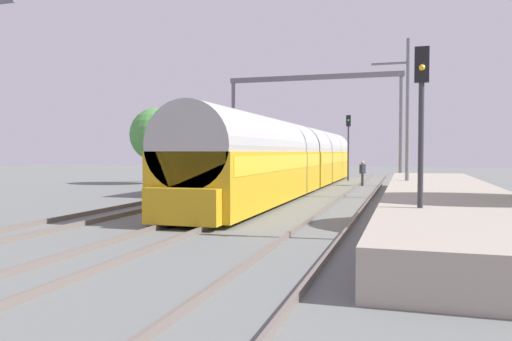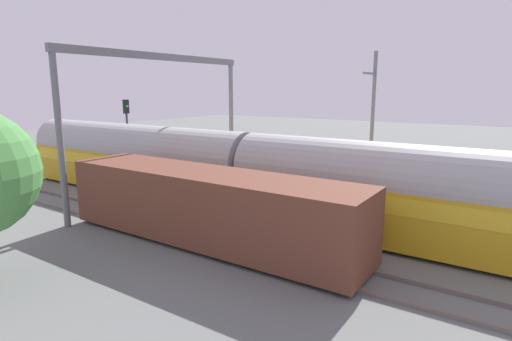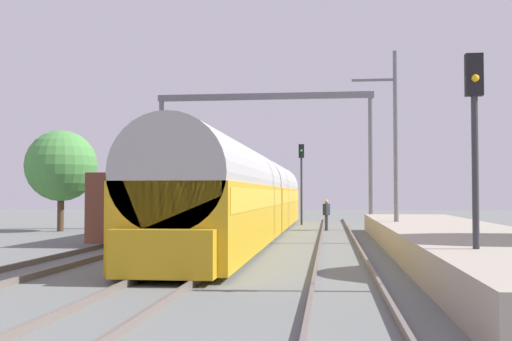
# 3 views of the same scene
# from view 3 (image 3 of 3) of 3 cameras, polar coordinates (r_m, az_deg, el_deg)

# --- Properties ---
(ground) EXTENTS (120.00, 120.00, 0.00)m
(ground) POSITION_cam_3_polar(r_m,az_deg,el_deg) (20.11, -4.04, -8.00)
(ground) COLOR slate
(track_far_west) EXTENTS (1.52, 60.00, 0.16)m
(track_far_west) POSITION_cam_3_polar(r_m,az_deg,el_deg) (21.24, -15.01, -7.40)
(track_far_west) COLOR #695E58
(track_far_west) RESTS_ON ground
(track_west) EXTENTS (1.52, 60.00, 0.16)m
(track_west) POSITION_cam_3_polar(r_m,az_deg,el_deg) (20.10, -4.04, -7.77)
(track_west) COLOR #695E58
(track_west) RESTS_ON ground
(track_east) EXTENTS (1.52, 60.00, 0.16)m
(track_east) POSITION_cam_3_polar(r_m,az_deg,el_deg) (19.76, 7.79, -7.86)
(track_east) COLOR #695E58
(track_east) RESTS_ON ground
(platform) EXTENTS (4.40, 28.00, 0.90)m
(platform) POSITION_cam_3_polar(r_m,az_deg,el_deg) (22.11, 17.68, -6.20)
(platform) COLOR #A39989
(platform) RESTS_ON ground
(passenger_train) EXTENTS (2.93, 32.85, 3.82)m
(passenger_train) POSITION_cam_3_polar(r_m,az_deg,el_deg) (30.25, -0.37, -2.29)
(passenger_train) COLOR gold
(passenger_train) RESTS_ON ground
(freight_car) EXTENTS (2.80, 13.00, 2.70)m
(freight_car) POSITION_cam_3_polar(r_m,az_deg,el_deg) (30.21, -8.29, -3.22)
(freight_car) COLOR brown
(freight_car) RESTS_ON ground
(person_crossing) EXTENTS (0.41, 0.47, 1.73)m
(person_crossing) POSITION_cam_3_polar(r_m,az_deg,el_deg) (34.95, 6.46, -3.80)
(person_crossing) COLOR #353535
(person_crossing) RESTS_ON ground
(railway_signal_near) EXTENTS (0.36, 0.30, 5.02)m
(railway_signal_near) POSITION_cam_3_polar(r_m,az_deg,el_deg) (13.93, 19.38, 2.75)
(railway_signal_near) COLOR #2D2D33
(railway_signal_near) RESTS_ON ground
(railway_signal_far) EXTENTS (0.36, 0.30, 5.32)m
(railway_signal_far) POSITION_cam_3_polar(r_m,az_deg,el_deg) (41.15, 4.18, -0.27)
(railway_signal_far) COLOR #2D2D33
(railway_signal_far) RESTS_ON ground
(catenary_gantry) EXTENTS (12.56, 0.28, 7.86)m
(catenary_gantry) POSITION_cam_3_polar(r_m,az_deg,el_deg) (36.03, 0.74, 3.58)
(catenary_gantry) COLOR slate
(catenary_gantry) RESTS_ON ground
(catenary_pole_east_mid) EXTENTS (1.90, 0.20, 8.00)m
(catenary_pole_east_mid) POSITION_cam_3_polar(r_m,az_deg,el_deg) (26.46, 12.57, 2.46)
(catenary_pole_east_mid) COLOR slate
(catenary_pole_east_mid) RESTS_ON ground
(tree_west_background) EXTENTS (3.89, 3.89, 5.53)m
(tree_west_background) POSITION_cam_3_polar(r_m,az_deg,el_deg) (35.69, -17.39, 0.40)
(tree_west_background) COLOR #4C3826
(tree_west_background) RESTS_ON ground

